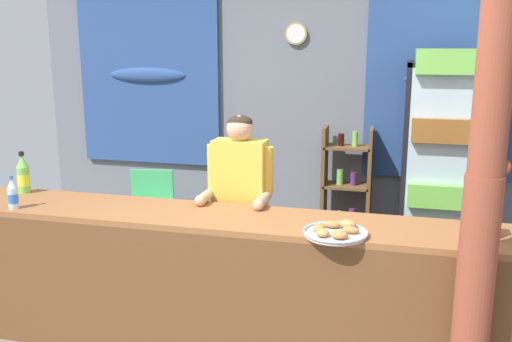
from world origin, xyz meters
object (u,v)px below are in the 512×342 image
(bottle_shelf_rack, at_px, (346,190))
(pastry_tray, at_px, (335,232))
(timber_post, at_px, (484,186))
(drink_fridge, at_px, (446,154))
(stall_counter, at_px, (243,276))
(plastic_lawn_chair, at_px, (150,210))
(snack_box_wafer, at_px, (480,220))
(soda_bottle_lime_soda, at_px, (23,175))
(shopkeeper, at_px, (240,195))
(soda_bottle_water, at_px, (13,195))

(bottle_shelf_rack, height_order, pastry_tray, bottle_shelf_rack)
(timber_post, bearing_deg, drink_fridge, 90.77)
(stall_counter, bearing_deg, plastic_lawn_chair, 131.50)
(stall_counter, xyz_separation_m, snack_box_wafer, (1.41, 0.11, 0.46))
(drink_fridge, height_order, plastic_lawn_chair, drink_fridge)
(timber_post, height_order, snack_box_wafer, timber_post)
(soda_bottle_lime_soda, height_order, snack_box_wafer, soda_bottle_lime_soda)
(drink_fridge, xyz_separation_m, shopkeeper, (-1.51, -1.31, -0.13))
(bottle_shelf_rack, relative_size, shopkeeper, 0.82)
(stall_counter, height_order, pastry_tray, pastry_tray)
(soda_bottle_water, bearing_deg, soda_bottle_lime_soda, 117.11)
(timber_post, bearing_deg, bottle_shelf_rack, 110.53)
(bottle_shelf_rack, distance_m, soda_bottle_water, 3.05)
(drink_fridge, relative_size, pastry_tray, 5.24)
(soda_bottle_water, height_order, snack_box_wafer, soda_bottle_water)
(bottle_shelf_rack, bearing_deg, shopkeeper, -111.84)
(shopkeeper, height_order, soda_bottle_lime_soda, shopkeeper)
(bottle_shelf_rack, xyz_separation_m, shopkeeper, (-0.63, -1.57, 0.32))
(drink_fridge, xyz_separation_m, pastry_tray, (-0.74, -1.95, -0.13))
(drink_fridge, height_order, snack_box_wafer, drink_fridge)
(soda_bottle_lime_soda, bearing_deg, stall_counter, -9.55)
(bottle_shelf_rack, xyz_separation_m, soda_bottle_water, (-2.06, -2.22, 0.40))
(soda_bottle_lime_soda, distance_m, snack_box_wafer, 3.22)
(drink_fridge, bearing_deg, stall_counter, -125.30)
(bottle_shelf_rack, bearing_deg, stall_counter, -101.81)
(timber_post, height_order, soda_bottle_lime_soda, timber_post)
(snack_box_wafer, bearing_deg, bottle_shelf_rack, 115.25)
(stall_counter, bearing_deg, soda_bottle_water, -177.21)
(shopkeeper, relative_size, pastry_tray, 4.07)
(timber_post, relative_size, pastry_tray, 7.37)
(drink_fridge, distance_m, soda_bottle_lime_soda, 3.51)
(bottle_shelf_rack, distance_m, shopkeeper, 1.73)
(shopkeeper, distance_m, soda_bottle_water, 1.57)
(drink_fridge, distance_m, soda_bottle_water, 3.53)
(stall_counter, xyz_separation_m, pastry_tray, (0.59, -0.08, 0.38))
(plastic_lawn_chair, xyz_separation_m, shopkeeper, (1.20, -1.00, 0.49))
(timber_post, distance_m, plastic_lawn_chair, 3.42)
(drink_fridge, height_order, pastry_tray, drink_fridge)
(shopkeeper, height_order, snack_box_wafer, shopkeeper)
(timber_post, height_order, drink_fridge, timber_post)
(pastry_tray, bearing_deg, plastic_lawn_chair, 140.24)
(stall_counter, relative_size, plastic_lawn_chair, 5.25)
(snack_box_wafer, bearing_deg, drink_fridge, 92.56)
(timber_post, bearing_deg, snack_box_wafer, 82.80)
(drink_fridge, bearing_deg, snack_box_wafer, -87.44)
(plastic_lawn_chair, distance_m, shopkeeper, 1.64)
(drink_fridge, bearing_deg, shopkeeper, -139.08)
(soda_bottle_lime_soda, bearing_deg, soda_bottle_water, -62.89)
(soda_bottle_water, distance_m, pastry_tray, 2.20)
(timber_post, bearing_deg, pastry_tray, 164.70)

